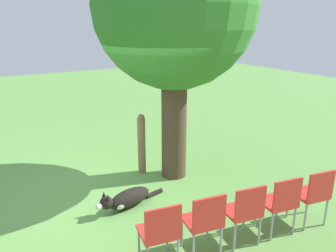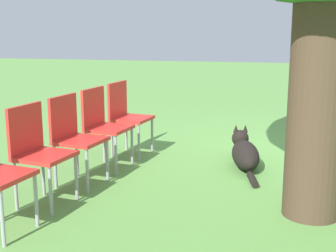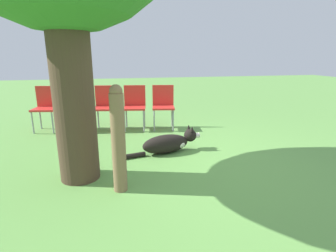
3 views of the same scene
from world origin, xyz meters
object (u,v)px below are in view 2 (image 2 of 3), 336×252
object	(u,v)px
red_chair_0	(126,113)
red_chair_3	(37,147)
dog	(245,153)
red_chair_2	(74,133)
red_chair_1	(102,122)

from	to	relation	value
red_chair_0	red_chair_3	xyz separation A→B (m)	(0.26, 1.74, 0.00)
dog	red_chair_0	world-z (taller)	red_chair_0
dog	red_chair_2	size ratio (longest dim) A/B	1.43
red_chair_0	red_chair_3	world-z (taller)	same
red_chair_0	red_chair_2	world-z (taller)	same
red_chair_0	red_chair_1	size ratio (longest dim) A/B	1.00
red_chair_1	red_chair_2	size ratio (longest dim) A/B	1.00
dog	red_chair_2	bearing A→B (deg)	109.18
dog	red_chair_3	bearing A→B (deg)	120.57
dog	red_chair_2	xyz separation A→B (m)	(1.62, 0.96, 0.37)
red_chair_0	red_chair_2	size ratio (longest dim) A/B	1.00
dog	red_chair_1	size ratio (longest dim) A/B	1.43
red_chair_1	red_chair_3	world-z (taller)	same
red_chair_1	dog	bearing A→B (deg)	23.84
red_chair_1	red_chair_3	distance (m)	1.18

